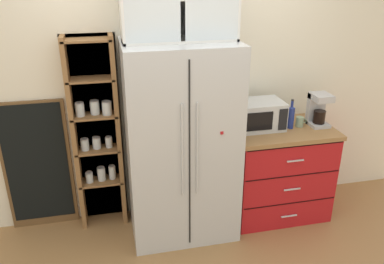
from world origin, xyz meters
The scene contains 10 objects.
ground_plane centered at (0.00, 0.00, 0.00)m, with size 10.69×10.69×0.00m, color #9E7042.
wall_back_cream centered at (0.00, 0.40, 1.27)m, with size 4.99×0.10×2.55m, color silver.
refrigerator centered at (0.00, 0.00, 0.88)m, with size 0.94×0.72×1.76m.
pantry_shelf_column centered at (-0.72, 0.30, 0.91)m, with size 0.46×0.24×1.80m.
counter_cabinet centered at (0.97, 0.04, 0.46)m, with size 0.95×0.65×0.92m.
microwave centered at (0.75, 0.09, 1.05)m, with size 0.44×0.33×0.26m.
coffee_maker centered at (1.33, 0.05, 1.07)m, with size 0.17×0.20×0.31m.
mug_sage centered at (1.15, 0.04, 0.96)m, with size 0.11×0.07×0.09m.
bottle_cobalt centered at (1.04, 0.02, 1.04)m, with size 0.06×0.06×0.28m.
chalkboard_menu centered at (-1.27, 0.33, 0.63)m, with size 0.60×0.04×1.25m.
Camera 1 is at (-0.60, -3.09, 2.33)m, focal length 36.81 mm.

